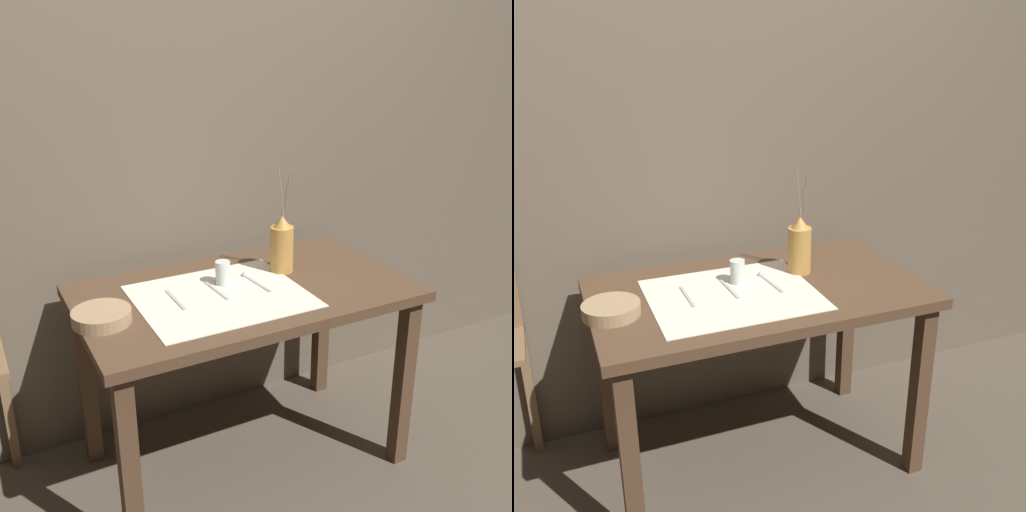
{
  "view_description": "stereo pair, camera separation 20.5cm",
  "coord_description": "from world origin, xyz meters",
  "views": [
    {
      "loc": [
        -0.91,
        -1.83,
        1.7
      ],
      "look_at": [
        0.05,
        0.0,
        0.9
      ],
      "focal_mm": 42.0,
      "sensor_mm": 36.0,
      "label": 1
    },
    {
      "loc": [
        -0.72,
        -1.92,
        1.7
      ],
      "look_at": [
        0.05,
        0.0,
        0.9
      ],
      "focal_mm": 42.0,
      "sensor_mm": 36.0,
      "label": 2
    }
  ],
  "objects": [
    {
      "name": "linen_cloth",
      "position": [
        -0.11,
        -0.03,
        0.78
      ],
      "size": [
        0.6,
        0.5,
        0.0
      ],
      "color": "beige",
      "rests_on": "wooden_table"
    },
    {
      "name": "fork_outer",
      "position": [
        -0.1,
        0.02,
        0.79
      ],
      "size": [
        0.02,
        0.18,
        0.0
      ],
      "color": "#A8A8AD",
      "rests_on": "wooden_table"
    },
    {
      "name": "stone_wall_back",
      "position": [
        0.0,
        0.47,
        1.2
      ],
      "size": [
        7.0,
        0.06,
        2.4
      ],
      "color": "brown",
      "rests_on": "ground_plane"
    },
    {
      "name": "glass_tumbler_near",
      "position": [
        -0.06,
        0.07,
        0.83
      ],
      "size": [
        0.06,
        0.06,
        0.09
      ],
      "color": "silver",
      "rests_on": "wooden_table"
    },
    {
      "name": "fork_inner",
      "position": [
        -0.27,
        0.01,
        0.79
      ],
      "size": [
        0.01,
        0.18,
        0.0
      ],
      "color": "#A8A8AD",
      "rests_on": "wooden_table"
    },
    {
      "name": "spoon_outer",
      "position": [
        0.05,
        0.06,
        0.79
      ],
      "size": [
        0.04,
        0.19,
        0.02
      ],
      "color": "#A8A8AD",
      "rests_on": "wooden_table"
    },
    {
      "name": "wooden_table",
      "position": [
        0.0,
        0.0,
        0.67
      ],
      "size": [
        1.24,
        0.71,
        0.78
      ],
      "color": "#4C3523",
      "rests_on": "ground_plane"
    },
    {
      "name": "wooden_bowl",
      "position": [
        -0.54,
        -0.03,
        0.8
      ],
      "size": [
        0.2,
        0.2,
        0.04
      ],
      "color": "#9E7F5B",
      "rests_on": "wooden_table"
    },
    {
      "name": "pitcher_with_flowers",
      "position": [
        0.21,
        0.08,
        0.89
      ],
      "size": [
        0.09,
        0.09,
        0.42
      ],
      "color": "#B7843D",
      "rests_on": "wooden_table"
    },
    {
      "name": "ground_plane",
      "position": [
        0.0,
        0.0,
        0.0
      ],
      "size": [
        12.0,
        12.0,
        0.0
      ],
      "primitive_type": "plane",
      "color": "brown"
    }
  ]
}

